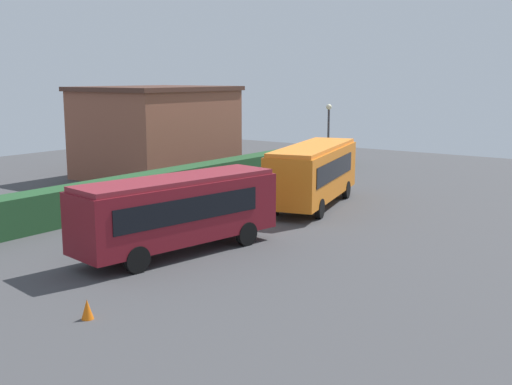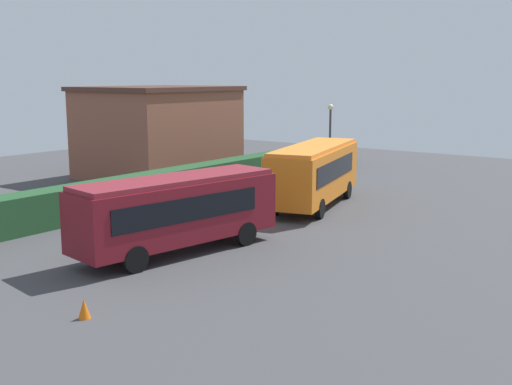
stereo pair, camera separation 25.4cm
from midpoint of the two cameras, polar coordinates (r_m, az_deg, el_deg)
ground_plane at (r=31.59m, az=-1.64°, el=-2.36°), size 64.00×64.00×0.00m
bus_maroon at (r=25.39m, az=-7.28°, el=-1.50°), size 9.06×3.84×3.07m
bus_orange at (r=34.46m, az=4.95°, el=1.89°), size 9.55×4.78×3.31m
person_left at (r=27.86m, az=-12.96°, el=-2.40°), size 0.47×0.42×1.75m
person_center at (r=36.15m, az=1.18°, el=0.79°), size 0.48×0.45×1.77m
hedge_row at (r=35.46m, az=-9.65°, el=0.34°), size 44.00×1.53×1.74m
depot_building at (r=45.41m, az=-9.04°, el=5.43°), size 9.99×8.03×6.26m
traffic_cone at (r=19.45m, az=-15.24°, el=-10.05°), size 0.36×0.36×0.60m
lamppost at (r=41.76m, az=6.32°, el=5.24°), size 0.36×0.36×5.18m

